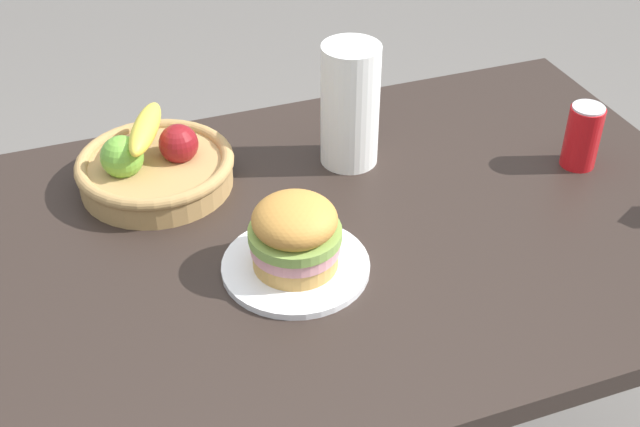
{
  "coord_description": "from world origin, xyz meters",
  "views": [
    {
      "loc": [
        -0.42,
        -1.05,
        1.63
      ],
      "look_at": [
        -0.04,
        -0.02,
        0.81
      ],
      "focal_mm": 46.48,
      "sensor_mm": 36.0,
      "label": 1
    }
  ],
  "objects": [
    {
      "name": "dining_table",
      "position": [
        0.0,
        0.0,
        0.65
      ],
      "size": [
        1.4,
        0.9,
        0.75
      ],
      "color": "#2D231E",
      "rests_on": "ground_plane"
    },
    {
      "name": "plate",
      "position": [
        -0.1,
        -0.08,
        0.76
      ],
      "size": [
        0.24,
        0.24,
        0.01
      ],
      "primitive_type": "cylinder",
      "color": "white",
      "rests_on": "dining_table"
    },
    {
      "name": "sandwich",
      "position": [
        -0.1,
        -0.08,
        0.82
      ],
      "size": [
        0.15,
        0.15,
        0.12
      ],
      "color": "tan",
      "rests_on": "plate"
    },
    {
      "name": "soda_can",
      "position": [
        0.51,
        0.03,
        0.81
      ],
      "size": [
        0.07,
        0.07,
        0.13
      ],
      "color": "red",
      "rests_on": "dining_table"
    },
    {
      "name": "fruit_basket",
      "position": [
        -0.27,
        0.24,
        0.79
      ],
      "size": [
        0.29,
        0.29,
        0.14
      ],
      "color": "tan",
      "rests_on": "dining_table"
    },
    {
      "name": "paper_towel_roll",
      "position": [
        0.1,
        0.2,
        0.87
      ],
      "size": [
        0.11,
        0.11,
        0.24
      ],
      "primitive_type": "cylinder",
      "color": "white",
      "rests_on": "dining_table"
    }
  ]
}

